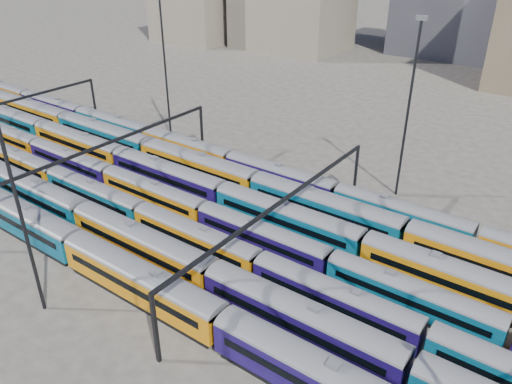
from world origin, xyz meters
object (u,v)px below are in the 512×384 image
Objects in this scene: rake_0 at (141,279)px; rake_2 at (141,212)px; mast_2 at (15,191)px; rake_1 at (142,241)px.

rake_2 is (-10.97, 10.00, -0.41)m from rake_0.
rake_1 is at bearing 79.96° from mast_2.
mast_2 reaches higher than rake_0.
rake_2 is 4.42× the size of mast_2.
mast_2 is at bearing -136.81° from rake_0.
rake_0 is at bearing -43.16° from rake_1.
rake_0 reaches higher than rake_2.
rake_0 is 15.11m from mast_2.
mast_2 is (-2.13, -12.00, 11.16)m from rake_1.
rake_1 is 4.23× the size of mast_2.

